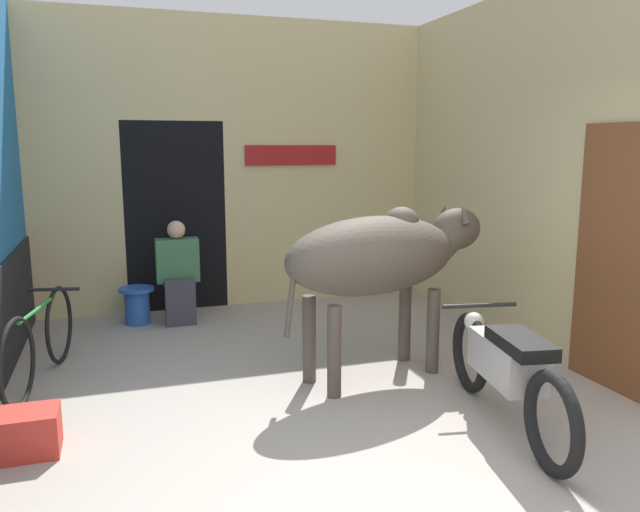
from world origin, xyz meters
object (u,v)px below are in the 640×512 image
motorcycle_near (506,368)px  shopkeeper_seated (178,271)px  cow (383,255)px  bicycle (40,341)px  crate (23,433)px  plastic_stool (137,304)px

motorcycle_near → shopkeeper_seated: 3.83m
cow → bicycle: (-2.71, 0.70, -0.68)m
bicycle → shopkeeper_seated: 1.94m
cow → motorcycle_near: cow is taller
bicycle → shopkeeper_seated: (1.25, 1.46, 0.22)m
motorcycle_near → crate: size_ratio=4.32×
shopkeeper_seated → crate: bearing=-114.5°
cow → bicycle: cow is taller
bicycle → motorcycle_near: bearing=-30.9°
shopkeeper_seated → crate: size_ratio=2.55×
motorcycle_near → shopkeeper_seated: bearing=119.4°
crate → cow: bearing=12.0°
motorcycle_near → shopkeeper_seated: size_ratio=1.69×
motorcycle_near → bicycle: motorcycle_near is taller
bicycle → plastic_stool: size_ratio=4.16×
motorcycle_near → plastic_stool: 4.14m
bicycle → plastic_stool: bearing=62.5°
cow → plastic_stool: size_ratio=5.08×
motorcycle_near → plastic_stool: motorcycle_near is taller
plastic_stool → crate: plastic_stool is taller
cow → plastic_stool: cow is taller
cow → bicycle: size_ratio=1.22×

